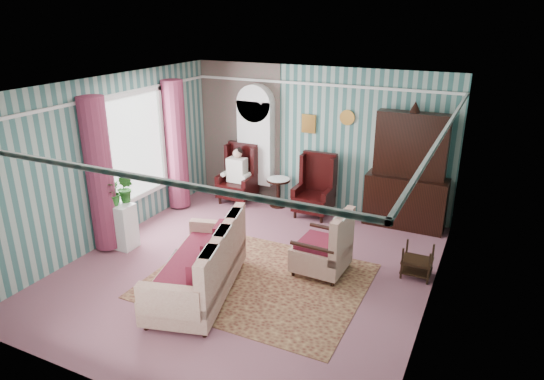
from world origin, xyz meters
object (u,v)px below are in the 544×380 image
at_px(bookcase, 256,149).
at_px(coffee_table, 197,268).
at_px(wingback_left, 237,174).
at_px(nest_table, 417,261).
at_px(dresser_hutch, 409,168).
at_px(wingback_right, 314,186).
at_px(sofa, 197,265).
at_px(plant_stand, 119,225).
at_px(floral_armchair, 321,246).
at_px(round_side_table, 278,193).
at_px(seated_woman, 237,176).

bearing_deg(bookcase, coffee_table, -77.27).
height_order(wingback_left, nest_table, wingback_left).
bearing_deg(dresser_hutch, wingback_right, -171.23).
relative_size(nest_table, sofa, 0.25).
height_order(dresser_hutch, wingback_left, dresser_hutch).
xyz_separation_m(plant_stand, floral_armchair, (3.47, 0.69, 0.06)).
relative_size(dresser_hutch, sofa, 1.10).
bearing_deg(plant_stand, dresser_hutch, 35.08).
xyz_separation_m(round_side_table, nest_table, (3.17, -1.70, -0.03)).
bearing_deg(wingback_right, coffee_table, -102.91).
height_order(wingback_right, nest_table, wingback_right).
bearing_deg(seated_woman, round_side_table, 9.46).
relative_size(seated_woman, coffee_table, 1.44).
height_order(sofa, coffee_table, sofa).
relative_size(wingback_right, nest_table, 2.31).
xyz_separation_m(round_side_table, sofa, (0.38, -3.59, 0.18)).
relative_size(dresser_hutch, wingback_right, 1.89).
bearing_deg(plant_stand, seated_woman, 73.78).
distance_m(wingback_right, nest_table, 2.81).
relative_size(wingback_left, floral_armchair, 1.37).
bearing_deg(wingback_left, seated_woman, 0.00).
relative_size(wingback_right, sofa, 0.58).
bearing_deg(coffee_table, nest_table, 27.13).
distance_m(bookcase, seated_woman, 0.70).
relative_size(wingback_right, round_side_table, 2.08).
distance_m(round_side_table, coffee_table, 3.26).
relative_size(dresser_hutch, coffee_table, 2.88).
bearing_deg(bookcase, dresser_hutch, -2.11).
relative_size(dresser_hutch, nest_table, 4.37).
distance_m(seated_woman, floral_armchair, 3.38).
xyz_separation_m(dresser_hutch, wingback_left, (-3.50, -0.27, -0.55)).
xyz_separation_m(dresser_hutch, coffee_table, (-2.46, -3.37, -0.99)).
bearing_deg(nest_table, wingback_right, 146.25).
xyz_separation_m(wingback_left, plant_stand, (-0.80, -2.75, -0.22)).
xyz_separation_m(wingback_left, floral_armchair, (2.67, -2.06, -0.17)).
bearing_deg(sofa, wingback_left, 5.25).
bearing_deg(floral_armchair, plant_stand, 103.39).
distance_m(dresser_hutch, plant_stand, 5.31).
distance_m(bookcase, wingback_left, 0.68).
relative_size(wingback_left, seated_woman, 1.06).
bearing_deg(round_side_table, wingback_right, -10.01).
distance_m(sofa, coffee_table, 0.50).
bearing_deg(sofa, plant_stand, 56.53).
distance_m(nest_table, sofa, 3.38).
distance_m(nest_table, coffee_table, 3.41).
bearing_deg(coffee_table, dresser_hutch, 53.88).
distance_m(bookcase, floral_armchair, 3.51).
height_order(dresser_hutch, plant_stand, dresser_hutch).
height_order(plant_stand, coffee_table, plant_stand).
bearing_deg(floral_armchair, bookcase, 46.86).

